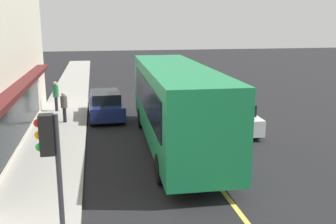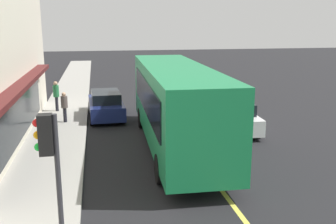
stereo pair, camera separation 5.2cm
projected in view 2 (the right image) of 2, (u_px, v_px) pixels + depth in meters
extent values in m
plane|color=black|center=(203.00, 166.00, 14.46)|extent=(120.00, 120.00, 0.00)
cube|color=#9E9B93|center=(45.00, 175.00, 13.42)|extent=(80.00, 2.65, 0.15)
cube|color=#D8D14C|center=(203.00, 166.00, 14.46)|extent=(36.00, 0.16, 0.01)
cube|color=#4C1919|center=(22.00, 85.00, 15.56)|extent=(13.30, 0.70, 0.20)
cube|color=black|center=(19.00, 116.00, 15.82)|extent=(11.40, 0.08, 2.00)
cube|color=#197F47|center=(176.00, 102.00, 16.05)|extent=(11.07, 2.82, 3.00)
cube|color=black|center=(158.00, 76.00, 21.21)|extent=(0.18, 2.10, 1.80)
cube|color=black|center=(146.00, 96.00, 15.49)|extent=(8.80, 0.31, 1.32)
cube|color=black|center=(207.00, 94.00, 15.87)|extent=(8.80, 0.31, 1.32)
cube|color=#0CF259|center=(158.00, 60.00, 21.07)|extent=(0.13, 1.90, 0.36)
cube|color=#2D2D33|center=(158.00, 104.00, 21.67)|extent=(0.23, 2.40, 0.40)
cylinder|color=black|center=(141.00, 118.00, 19.61)|extent=(1.01, 0.33, 1.00)
cylinder|color=black|center=(185.00, 116.00, 19.95)|extent=(1.01, 0.33, 1.00)
cylinder|color=black|center=(160.00, 169.00, 12.84)|extent=(1.01, 0.33, 1.00)
cylinder|color=black|center=(226.00, 165.00, 13.18)|extent=(1.01, 0.33, 1.00)
cylinder|color=#2D2D33|center=(59.00, 184.00, 8.61)|extent=(0.12, 0.12, 3.20)
cube|color=black|center=(46.00, 135.00, 8.31)|extent=(0.30, 0.30, 0.90)
sphere|color=red|center=(37.00, 123.00, 8.22)|extent=(0.18, 0.18, 0.18)
sphere|color=orange|center=(38.00, 135.00, 8.28)|extent=(0.18, 0.18, 0.18)
sphere|color=green|center=(38.00, 147.00, 8.35)|extent=(0.18, 0.18, 0.18)
cube|color=navy|center=(106.00, 107.00, 21.59)|extent=(4.36, 1.95, 0.75)
cube|color=black|center=(106.00, 96.00, 21.30)|extent=(2.46, 1.60, 0.55)
cylinder|color=black|center=(91.00, 107.00, 22.83)|extent=(0.65, 0.24, 0.64)
cylinder|color=black|center=(118.00, 106.00, 23.18)|extent=(0.65, 0.24, 0.64)
cylinder|color=black|center=(92.00, 119.00, 20.13)|extent=(0.65, 0.24, 0.64)
cylinder|color=black|center=(123.00, 117.00, 20.48)|extent=(0.65, 0.24, 0.64)
cube|color=white|center=(232.00, 118.00, 19.11)|extent=(4.39, 2.01, 0.75)
cube|color=black|center=(233.00, 106.00, 18.82)|extent=(2.48, 1.63, 0.55)
cylinder|color=black|center=(209.00, 118.00, 20.44)|extent=(0.65, 0.25, 0.64)
cylinder|color=black|center=(239.00, 117.00, 20.65)|extent=(0.65, 0.25, 0.64)
cylinder|color=black|center=(224.00, 132.00, 17.70)|extent=(0.65, 0.25, 0.64)
cylinder|color=black|center=(258.00, 131.00, 17.91)|extent=(0.65, 0.25, 0.64)
cylinder|color=black|center=(65.00, 115.00, 20.12)|extent=(0.18, 0.18, 0.76)
cylinder|color=#594C47|center=(64.00, 102.00, 19.96)|extent=(0.34, 0.34, 0.61)
sphere|color=tan|center=(64.00, 94.00, 19.87)|extent=(0.21, 0.21, 0.21)
cylinder|color=black|center=(57.00, 104.00, 22.62)|extent=(0.18, 0.18, 0.85)
cylinder|color=#26723F|center=(56.00, 91.00, 22.44)|extent=(0.34, 0.34, 0.67)
sphere|color=tan|center=(55.00, 83.00, 22.34)|extent=(0.24, 0.24, 0.24)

